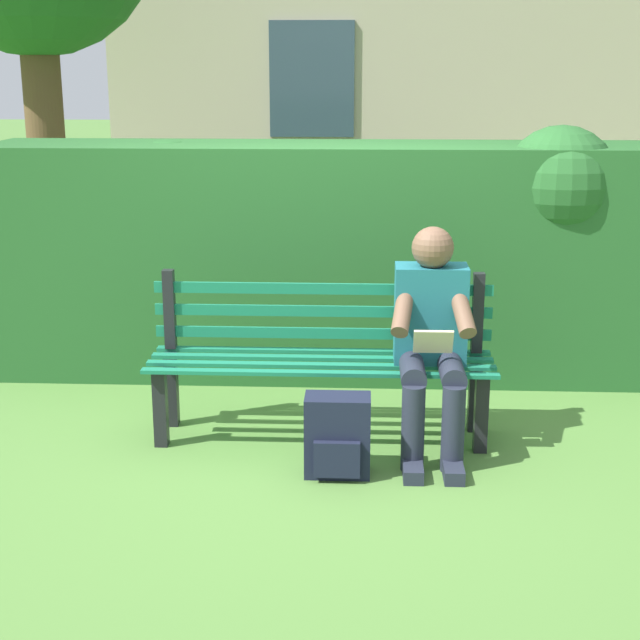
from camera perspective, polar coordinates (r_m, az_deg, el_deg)
ground at (r=5.25m, az=0.05°, el=-7.09°), size 60.00×60.00×0.00m
park_bench at (r=5.16m, az=0.09°, el=-2.13°), size 1.86×0.46×0.89m
person_seated at (r=4.95m, az=6.73°, el=-0.91°), size 0.44×0.73×1.18m
hedge_backdrop at (r=6.18m, az=1.62°, el=4.10°), size 4.53×0.87×1.63m
backpack at (r=4.73m, az=1.06°, el=-7.03°), size 0.33×0.26×0.41m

